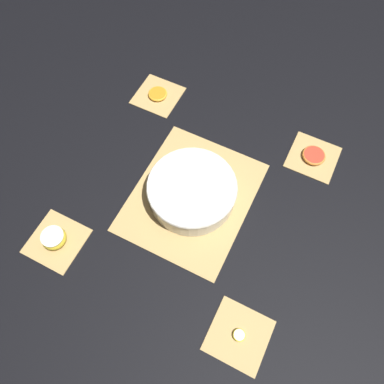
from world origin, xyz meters
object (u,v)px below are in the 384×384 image
(orange_slice_whole, at_px, (158,94))
(fruit_salad_bowl, at_px, (192,190))
(banana_coin_single, at_px, (239,335))
(grapefruit_slice, at_px, (314,155))
(apple_half, at_px, (54,238))

(orange_slice_whole, bearing_deg, fruit_salad_bowl, -136.53)
(fruit_salad_bowl, bearing_deg, banana_coin_single, -136.62)
(fruit_salad_bowl, xyz_separation_m, orange_slice_whole, (0.31, 0.29, -0.04))
(fruit_salad_bowl, bearing_deg, grapefruit_slice, -43.36)
(apple_half, distance_m, banana_coin_single, 0.59)
(apple_half, bearing_deg, orange_slice_whole, 0.00)
(fruit_salad_bowl, height_order, grapefruit_slice, fruit_salad_bowl)
(orange_slice_whole, bearing_deg, apple_half, 180.00)
(fruit_salad_bowl, relative_size, grapefruit_slice, 3.58)
(fruit_salad_bowl, bearing_deg, orange_slice_whole, 43.47)
(grapefruit_slice, bearing_deg, fruit_salad_bowl, 136.64)
(orange_slice_whole, relative_size, grapefruit_slice, 0.90)
(apple_half, height_order, orange_slice_whole, apple_half)
(fruit_salad_bowl, relative_size, banana_coin_single, 8.04)
(apple_half, xyz_separation_m, banana_coin_single, (0.00, -0.59, -0.02))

